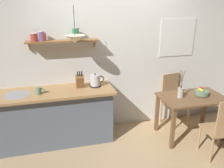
{
  "coord_description": "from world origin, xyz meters",
  "views": [
    {
      "loc": [
        -0.99,
        -3.15,
        2.21
      ],
      "look_at": [
        -0.1,
        0.25,
        0.95
      ],
      "focal_mm": 37.67,
      "sensor_mm": 36.0,
      "label": 1
    }
  ],
  "objects": [
    {
      "name": "wall_shelf",
      "position": [
        -0.88,
        0.49,
        1.67
      ],
      "size": [
        1.1,
        0.2,
        0.32
      ],
      "color": "brown"
    },
    {
      "name": "back_wall",
      "position": [
        0.2,
        0.65,
        1.35
      ],
      "size": [
        6.8,
        0.11,
        2.7
      ],
      "color": "white",
      "rests_on": "ground_plane"
    },
    {
      "name": "dining_chair_near",
      "position": [
        1.26,
        -0.73,
        0.52
      ],
      "size": [
        0.44,
        0.43,
        0.96
      ],
      "color": "tan",
      "rests_on": "ground_plane"
    },
    {
      "name": "fruit_bowl",
      "position": [
        1.36,
        -0.04,
        0.77
      ],
      "size": [
        0.23,
        0.23,
        0.14
      ],
      "color": "slate",
      "rests_on": "dining_table"
    },
    {
      "name": "dining_chair_far",
      "position": [
        1.11,
        0.42,
        0.53
      ],
      "size": [
        0.48,
        0.48,
        0.95
      ],
      "color": "tan",
      "rests_on": "ground_plane"
    },
    {
      "name": "coffee_mug_by_sink",
      "position": [
        -1.22,
        0.22,
        0.96
      ],
      "size": [
        0.13,
        0.08,
        0.11
      ],
      "color": "slate",
      "rests_on": "kitchen_counter"
    },
    {
      "name": "dining_table",
      "position": [
        1.19,
        -0.05,
        0.6
      ],
      "size": [
        1.05,
        0.67,
        0.72
      ],
      "color": "brown",
      "rests_on": "ground_plane"
    },
    {
      "name": "ground_plane",
      "position": [
        0.0,
        0.0,
        0.0
      ],
      "size": [
        14.0,
        14.0,
        0.0
      ],
      "primitive_type": "plane",
      "color": "tan"
    },
    {
      "name": "kitchen_counter",
      "position": [
        -1.0,
        0.32,
        0.46
      ],
      "size": [
        1.83,
        0.63,
        0.9
      ],
      "color": "slate",
      "rests_on": "ground_plane"
    },
    {
      "name": "knife_block",
      "position": [
        -0.6,
        0.36,
        1.01
      ],
      "size": [
        0.12,
        0.16,
        0.28
      ],
      "color": "brown",
      "rests_on": "kitchen_counter"
    },
    {
      "name": "electric_kettle",
      "position": [
        -0.35,
        0.34,
        1.0
      ],
      "size": [
        0.26,
        0.18,
        0.22
      ],
      "color": "black",
      "rests_on": "kitchen_counter"
    },
    {
      "name": "twig_vase",
      "position": [
        0.98,
        -0.02,
        0.81
      ],
      "size": [
        0.1,
        0.1,
        0.46
      ],
      "color": "#B7B2A8",
      "rests_on": "dining_table"
    },
    {
      "name": "pendant_lamp",
      "position": [
        -0.65,
        0.21,
        1.69
      ],
      "size": [
        0.29,
        0.29,
        0.51
      ],
      "color": "black"
    }
  ]
}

